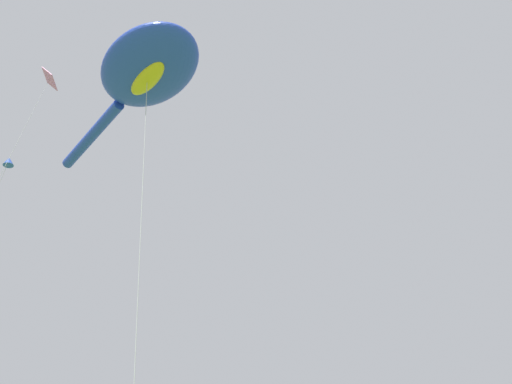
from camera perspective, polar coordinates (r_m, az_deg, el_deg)
big_show_kite at (r=24.15m, az=-10.90°, el=11.62°), size 5.28×11.62×18.78m
small_kite_stunt_black at (r=31.57m, az=-23.49°, el=2.34°), size 1.46×2.33×18.70m
small_kite_bird_shape at (r=31.39m, az=-20.51°, el=9.00°), size 5.06×2.40×23.09m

